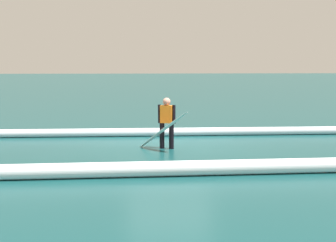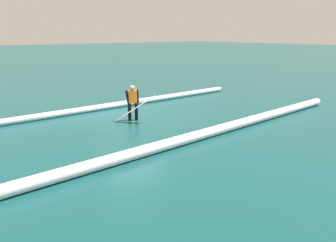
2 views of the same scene
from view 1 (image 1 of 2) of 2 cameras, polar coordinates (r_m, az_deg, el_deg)
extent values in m
plane|color=#114244|center=(15.02, 0.17, -2.82)|extent=(187.44, 187.44, 0.00)
cylinder|color=black|center=(14.51, 0.38, -1.68)|extent=(0.14, 0.14, 0.74)
cylinder|color=black|center=(14.59, -0.67, -1.63)|extent=(0.14, 0.14, 0.74)
cube|color=orange|center=(14.48, -0.15, 0.78)|extent=(0.39, 0.31, 0.50)
sphere|color=tan|center=(14.45, -0.15, 2.18)|extent=(0.22, 0.22, 0.22)
cylinder|color=black|center=(14.42, 0.67, 0.75)|extent=(0.09, 0.13, 0.53)
cylinder|color=black|center=(14.54, -0.96, 0.80)|extent=(0.09, 0.22, 0.53)
ellipsoid|color=white|center=(14.18, -0.58, -1.05)|extent=(1.42, 1.37, 1.18)
ellipsoid|color=red|center=(14.18, -0.58, -1.03)|extent=(1.07, 1.03, 0.96)
cylinder|color=white|center=(17.02, -6.38, -1.29)|extent=(19.16, 0.32, 0.27)
cylinder|color=white|center=(11.16, 2.79, -5.28)|extent=(17.01, 0.90, 0.33)
camera|label=2|loc=(6.85, -64.13, 11.51)|focal=34.12mm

